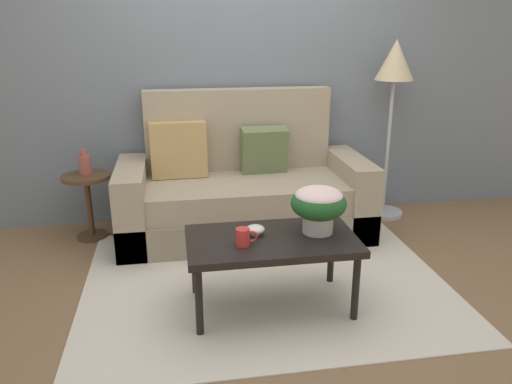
% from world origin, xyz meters
% --- Properties ---
extents(ground_plane, '(14.00, 14.00, 0.00)m').
position_xyz_m(ground_plane, '(0.00, 0.00, 0.00)').
color(ground_plane, brown).
extents(wall_back, '(6.40, 0.12, 2.94)m').
position_xyz_m(wall_back, '(0.00, 1.27, 1.47)').
color(wall_back, slate).
rests_on(wall_back, ground).
extents(area_rug, '(2.39, 1.89, 0.01)m').
position_xyz_m(area_rug, '(0.00, -0.08, 0.01)').
color(area_rug, beige).
rests_on(area_rug, ground).
extents(couch, '(1.99, 0.86, 1.15)m').
position_xyz_m(couch, '(-0.03, 0.81, 0.34)').
color(couch, gray).
rests_on(couch, ground).
extents(coffee_table, '(1.00, 0.56, 0.46)m').
position_xyz_m(coffee_table, '(-0.02, -0.38, 0.41)').
color(coffee_table, black).
rests_on(coffee_table, ground).
extents(side_table, '(0.37, 0.37, 0.53)m').
position_xyz_m(side_table, '(-1.25, 0.89, 0.37)').
color(side_table, '#4C331E').
rests_on(side_table, ground).
extents(floor_lamp, '(0.36, 0.36, 1.54)m').
position_xyz_m(floor_lamp, '(1.29, 0.99, 1.22)').
color(floor_lamp, '#B2B2B7').
rests_on(floor_lamp, ground).
extents(potted_plant, '(0.33, 0.33, 0.28)m').
position_xyz_m(potted_plant, '(0.27, -0.35, 0.64)').
color(potted_plant, '#B7B2A8').
rests_on(potted_plant, coffee_table).
extents(coffee_mug, '(0.13, 0.08, 0.10)m').
position_xyz_m(coffee_mug, '(-0.20, -0.46, 0.51)').
color(coffee_mug, red).
rests_on(coffee_mug, coffee_table).
extents(snack_bowl, '(0.11, 0.11, 0.06)m').
position_xyz_m(snack_bowl, '(-0.11, -0.33, 0.49)').
color(snack_bowl, silver).
rests_on(snack_bowl, coffee_table).
extents(table_vase, '(0.10, 0.10, 0.20)m').
position_xyz_m(table_vase, '(-1.25, 0.90, 0.61)').
color(table_vase, '#934C42').
rests_on(table_vase, side_table).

